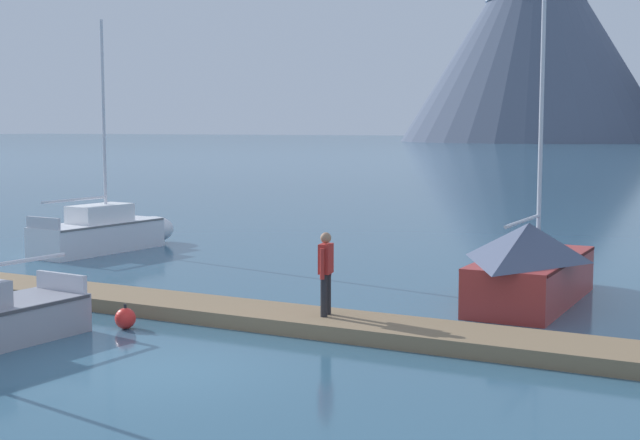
{
  "coord_description": "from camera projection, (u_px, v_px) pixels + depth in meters",
  "views": [
    {
      "loc": [
        9.32,
        -11.82,
        4.11
      ],
      "look_at": [
        0.0,
        6.0,
        2.0
      ],
      "focal_mm": 50.47,
      "sensor_mm": 36.0,
      "label": 1
    }
  ],
  "objects": [
    {
      "name": "ground_plane",
      "position": [
        155.0,
        371.0,
        15.14
      ],
      "size": [
        700.0,
        700.0,
        0.0
      ],
      "primitive_type": "plane",
      "color": "#335B75"
    },
    {
      "name": "mooring_buoy_inner_mooring",
      "position": [
        125.0,
        318.0,
        18.26
      ],
      "size": [
        0.43,
        0.43,
        0.51
      ],
      "color": "red",
      "rests_on": "ground"
    },
    {
      "name": "sailboat_mid_dock_port",
      "position": [
        534.0,
        263.0,
        20.95
      ],
      "size": [
        2.12,
        5.87,
        8.64
      ],
      "color": "#B2332D",
      "rests_on": "ground"
    },
    {
      "name": "dock",
      "position": [
        275.0,
        318.0,
        18.65
      ],
      "size": [
        28.86,
        1.93,
        0.3
      ],
      "color": "#846B4C",
      "rests_on": "ground"
    },
    {
      "name": "mountain_west_summit",
      "position": [
        535.0,
        29.0,
        236.88
      ],
      "size": [
        70.33,
        70.33,
        57.48
      ],
      "color": "#4C566B",
      "rests_on": "ground"
    },
    {
      "name": "person_on_dock",
      "position": [
        326.0,
        268.0,
        18.03
      ],
      "size": [
        0.29,
        0.58,
        1.69
      ],
      "color": "#232328",
      "rests_on": "dock"
    },
    {
      "name": "sailboat_nearest_berth",
      "position": [
        108.0,
        232.0,
        29.76
      ],
      "size": [
        1.97,
        5.8,
        7.52
      ],
      "color": "white",
      "rests_on": "ground"
    }
  ]
}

